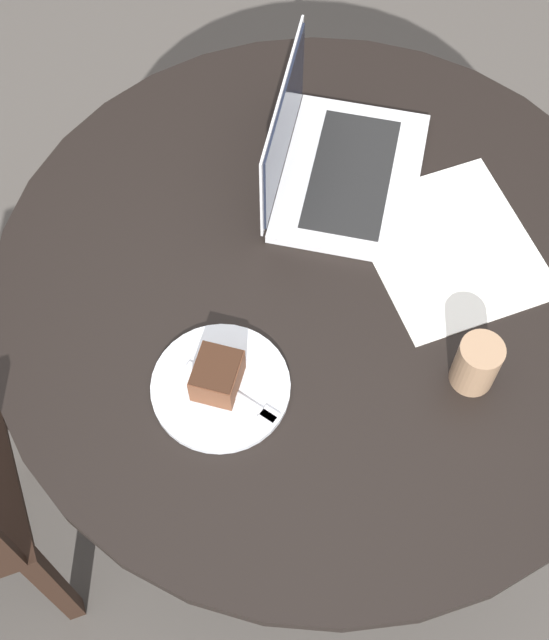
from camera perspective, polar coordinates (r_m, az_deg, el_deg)
ground_plane at (r=2.19m, az=2.25°, el=-7.78°), size 12.00×12.00×0.00m
dining_table at (r=1.62m, az=3.01°, el=0.30°), size 1.14×1.14×0.76m
paper_document at (r=1.58m, az=11.18°, el=4.60°), size 0.41×0.40×0.00m
plate at (r=1.41m, az=-3.47°, el=-4.30°), size 0.22×0.22×0.01m
cake_slice at (r=1.38m, az=-3.69°, el=-3.55°), size 0.09×0.08×0.06m
fork at (r=1.39m, az=-2.18°, el=-5.04°), size 0.09×0.16×0.00m
coffee_glass at (r=1.41m, az=12.81°, el=-2.75°), size 0.07×0.07×0.10m
laptop at (r=1.61m, az=3.92°, el=9.88°), size 0.34×0.26×0.21m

